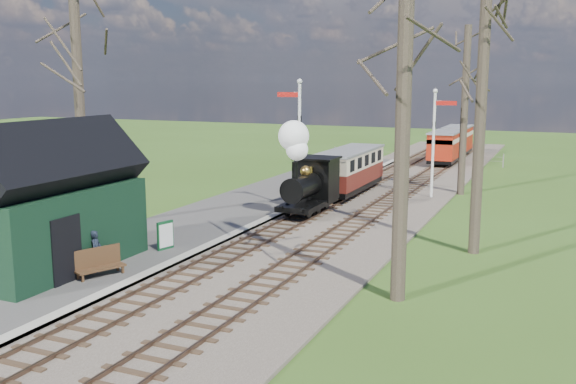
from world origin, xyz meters
The scene contains 19 objects.
ground centered at (0.00, 0.00, 0.00)m, with size 140.00×140.00×0.00m, color #38571B.
distant_hills centered at (1.40, 64.38, -16.21)m, with size 114.40×48.00×22.02m.
ballast_bed centered at (1.30, 22.00, 0.05)m, with size 8.00×60.00×0.10m, color brown.
track_near centered at (0.00, 22.00, 0.10)m, with size 1.60×60.00×0.15m.
track_far centered at (2.60, 22.00, 0.10)m, with size 1.60×60.00×0.15m.
platform centered at (-3.50, 14.00, 0.10)m, with size 5.00×44.00×0.20m, color #474442.
coping_strip centered at (-1.20, 14.00, 0.10)m, with size 0.40×44.00×0.21m, color #B2AD9E.
station_shed centered at (-4.30, 4.00, 2.27)m, with size 3.25×6.30×4.78m.
semaphore_near centered at (-0.77, 16.00, 3.62)m, with size 1.22×0.24×6.22m.
semaphore_far centered at (4.37, 22.00, 3.35)m, with size 1.22×0.24×5.72m.
bare_trees centered at (1.33, 10.10, 5.21)m, with size 15.51×22.39×12.00m.
fence_line centered at (0.30, 36.00, 0.55)m, with size 12.60×0.08×1.00m.
locomotive centered at (-0.01, 15.27, 1.98)m, with size 1.71×3.99×4.27m.
coach centered at (0.00, 21.33, 1.45)m, with size 1.99×6.84×2.10m.
red_carriage_a centered at (2.60, 35.41, 1.39)m, with size 1.89×4.67×1.99m.
red_carriage_b centered at (2.60, 40.91, 1.39)m, with size 1.89×4.67×1.99m.
sign_board centered at (-2.28, 7.35, 0.71)m, with size 0.27×0.69×1.03m.
bench centered at (-2.39, 3.90, 0.61)m, with size 1.04×1.59×0.88m.
person centered at (-2.70, 4.18, 0.87)m, with size 0.49×0.32×1.34m, color #19202E.
Camera 1 is at (10.63, -11.28, 6.22)m, focal length 40.00 mm.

